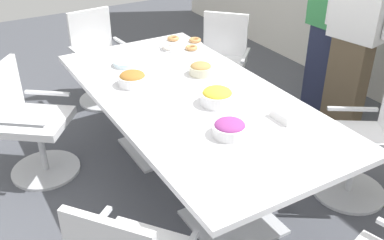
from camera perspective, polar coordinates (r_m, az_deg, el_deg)
name	(u,v)px	position (r m, az deg, el deg)	size (l,w,h in m)	color
ground_plane	(192,181)	(3.53, 0.00, -7.83)	(10.00, 10.00, 0.01)	#4C4F56
conference_table	(192,111)	(3.19, 0.00, 1.17)	(2.40, 1.20, 0.75)	silver
office_chair_0	(365,147)	(3.41, 21.18, -3.23)	(0.75, 0.75, 0.91)	silver
office_chair_1	(221,67)	(4.46, 3.72, 6.69)	(0.76, 0.76, 0.91)	silver
office_chair_2	(100,63)	(4.66, -11.68, 7.18)	(0.58, 0.58, 0.91)	silver
office_chair_3	(31,127)	(3.63, -19.81, -0.87)	(0.76, 0.76, 0.91)	silver
person_standing_0	(333,18)	(4.37, 17.48, 12.26)	(0.61, 0.25, 1.78)	#232842
person_standing_1	(357,29)	(4.09, 20.25, 10.82)	(0.61, 0.30, 1.80)	brown
snack_bowl_candy_mix	(230,128)	(2.65, 4.82, -1.02)	(0.21, 0.21, 0.10)	white
snack_bowl_cookies	(201,69)	(3.44, 1.13, 6.56)	(0.18, 0.18, 0.09)	beige
snack_bowl_pretzels	(132,78)	(3.29, -7.60, 5.27)	(0.21, 0.21, 0.10)	white
snack_bowl_chips_yellow	(217,96)	(2.99, 3.22, 3.05)	(0.22, 0.22, 0.12)	white
donut_platter	(182,44)	(4.02, -1.34, 9.61)	(0.40, 0.40, 0.04)	white
plate_stack	(126,63)	(3.65, -8.44, 7.16)	(0.20, 0.20, 0.04)	white
napkin_pile	(289,114)	(2.90, 12.25, 0.75)	(0.17, 0.17, 0.06)	white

